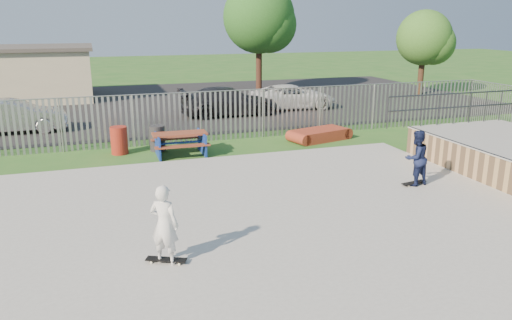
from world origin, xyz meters
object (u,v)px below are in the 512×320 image
object	(u,v)px
trash_bin_red	(119,140)
picnic_table	(180,144)
trash_bin_grey	(157,138)
tree_right	(424,38)
funbox	(320,135)
skater_navy	(416,158)
car_dark	(228,101)
skater_white	(164,225)
tree_mid	(259,17)
car_white	(292,97)
car_silver	(13,116)

from	to	relation	value
trash_bin_red	picnic_table	bearing A→B (deg)	-21.44
picnic_table	trash_bin_grey	distance (m)	1.10
tree_right	funbox	bearing A→B (deg)	-140.48
funbox	trash_bin_red	world-z (taller)	trash_bin_red
trash_bin_red	skater_navy	distance (m)	10.32
trash_bin_red	car_dark	bearing A→B (deg)	46.58
picnic_table	car_dark	world-z (taller)	car_dark
picnic_table	skater_white	world-z (taller)	skater_white
trash_bin_grey	skater_navy	xyz separation A→B (m)	(6.41, -6.79, 0.47)
trash_bin_red	tree_mid	distance (m)	17.55
trash_bin_red	tree_right	bearing A→B (deg)	25.57
car_dark	car_white	world-z (taller)	car_dark
car_silver	tree_right	bearing A→B (deg)	-80.15
trash_bin_red	tree_mid	size ratio (longest dim) A/B	0.14
car_silver	skater_white	size ratio (longest dim) A/B	2.71
skater_navy	trash_bin_grey	bearing A→B (deg)	-56.98
funbox	skater_navy	xyz separation A→B (m)	(-0.06, -6.46, 0.73)
tree_right	skater_navy	xyz separation A→B (m)	(-11.76, -16.11, -2.65)
funbox	car_dark	world-z (taller)	car_dark
trash_bin_grey	skater_white	size ratio (longest dim) A/B	0.59
car_dark	skater_white	xyz separation A→B (m)	(-5.41, -15.38, 0.21)
funbox	tree_mid	distance (m)	14.97
car_dark	skater_navy	xyz separation A→B (m)	(2.06, -12.81, 0.21)
skater_navy	car_silver	bearing A→B (deg)	-55.05
picnic_table	funbox	size ratio (longest dim) A/B	0.80
car_dark	skater_navy	bearing A→B (deg)	-171.38
car_white	skater_white	size ratio (longest dim) A/B	2.94
trash_bin_grey	tree_right	xyz separation A→B (m)	(18.17, 9.32, 3.13)
trash_bin_grey	car_white	bearing A→B (deg)	39.85
car_silver	skater_white	xyz separation A→B (m)	(4.41, -14.34, 0.21)
car_silver	tree_mid	bearing A→B (deg)	-58.57
trash_bin_grey	car_silver	distance (m)	7.40
trash_bin_grey	tree_right	world-z (taller)	tree_right
tree_right	car_dark	bearing A→B (deg)	-166.58
picnic_table	tree_right	size ratio (longest dim) A/B	0.36
skater_white	skater_navy	bearing A→B (deg)	-125.46
picnic_table	skater_white	size ratio (longest dim) A/B	1.23
car_white	picnic_table	bearing A→B (deg)	138.80
picnic_table	car_white	distance (m)	10.75
car_dark	tree_mid	world-z (taller)	tree_mid
picnic_table	tree_right	xyz separation A→B (m)	(17.48, 10.17, 3.18)
trash_bin_red	skater_white	xyz separation A→B (m)	(0.33, -9.32, 0.44)
picnic_table	trash_bin_grey	bearing A→B (deg)	129.95
funbox	trash_bin_red	size ratio (longest dim) A/B	2.42
funbox	car_dark	size ratio (longest dim) A/B	0.49
picnic_table	tree_mid	size ratio (longest dim) A/B	0.27
skater_white	car_white	bearing A→B (deg)	-84.17
picnic_table	trash_bin_red	bearing A→B (deg)	159.36
tree_mid	car_white	bearing A→B (deg)	-93.14
car_silver	car_white	distance (m)	13.79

